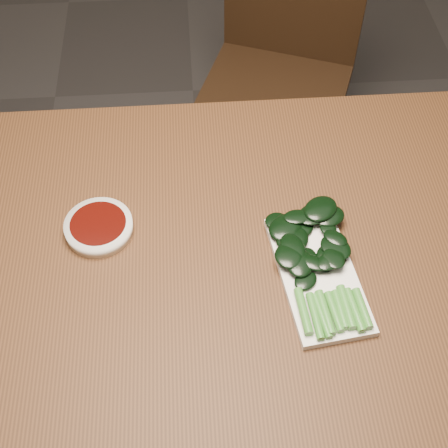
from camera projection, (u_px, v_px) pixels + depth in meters
ground at (212, 408)px, 1.72m from camera, size 6.00×6.00×0.00m
table at (206, 273)px, 1.18m from camera, size 1.40×0.80×0.75m
chair_far at (281, 64)px, 1.87m from camera, size 0.54×0.54×0.89m
sauce_bowl at (99, 227)px, 1.14m from camera, size 0.12×0.12×0.03m
serving_plate at (318, 274)px, 1.09m from camera, size 0.16×0.28×0.01m
gai_lan at (313, 252)px, 1.09m from camera, size 0.16×0.30×0.03m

